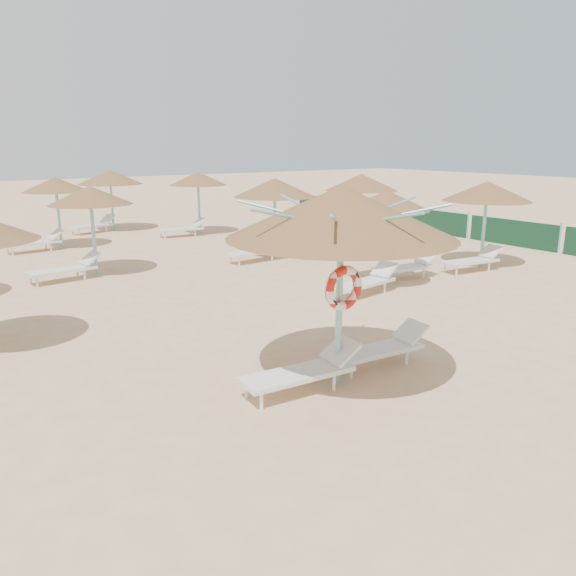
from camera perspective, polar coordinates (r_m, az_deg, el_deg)
ground at (r=9.47m, az=4.61°, el=-9.63°), size 120.00×120.00×0.00m
main_palapa at (r=8.78m, az=5.45°, el=7.62°), size 3.62×3.62×3.24m
lounger_main_a at (r=9.05m, az=1.71°, el=-8.36°), size 2.04×0.75×0.73m
lounger_main_b at (r=10.23m, az=9.58°, el=-5.96°), size 1.91×0.72×0.68m
palapa_field at (r=20.11m, az=-14.16°, el=9.63°), size 20.97×18.77×2.72m
windbreak_fence at (r=25.87m, az=14.50°, el=6.55°), size 0.08×19.84×1.10m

